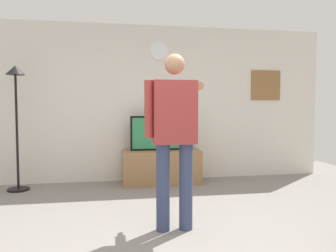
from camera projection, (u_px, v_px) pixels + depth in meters
ground_plane at (185, 252)px, 2.87m from camera, size 8.40×8.40×0.00m
back_wall at (148, 103)px, 5.70m from camera, size 6.40×0.10×2.70m
tv_stand at (161, 167)px, 5.44m from camera, size 1.30×0.53×0.56m
television at (161, 133)px, 5.46m from camera, size 1.03×0.07×0.58m
wall_clock at (159, 51)px, 5.61m from camera, size 0.31×0.03×0.31m
framed_picture at (266, 85)px, 5.99m from camera, size 0.56×0.04×0.54m
floor_lamp at (16, 102)px, 4.91m from camera, size 0.32×0.32×1.91m
person_standing_nearer_lamp at (174, 130)px, 3.34m from camera, size 0.62×0.78×1.82m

